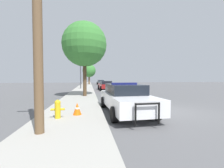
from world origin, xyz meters
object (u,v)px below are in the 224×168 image
Objects in this scene: traffic_cone at (77,109)px; tree_sidewalk_near at (85,44)px; traffic_light at (88,64)px; fire_hydrant at (58,108)px; car_background_midblock at (105,85)px; utility_pole at (37,19)px; car_background_distant at (101,82)px; tree_sidewalk_far at (89,71)px; police_car at (125,98)px.

tree_sidewalk_near is at bearing 88.82° from traffic_cone.
traffic_cone is at bearing -91.44° from traffic_light.
car_background_midblock is at bearing 76.86° from fire_hydrant.
utility_pole is 9.77m from tree_sidewalk_near.
fire_hydrant is at bearing -93.79° from traffic_light.
car_background_distant is at bearing 79.20° from traffic_light.
tree_sidewalk_far is at bearing 87.59° from utility_pole.
traffic_light is at bearing 88.56° from traffic_cone.
utility_pole is 18.58m from car_background_midblock.
fire_hydrant is 0.16× the size of car_background_midblock.
car_background_distant is (3.41, 17.85, -3.39)m from traffic_light.
car_background_midblock is 19.89m from car_background_distant.
fire_hydrant is 0.14× the size of tree_sidewalk_far.
car_background_distant is at bearing 83.82° from traffic_cone.
car_background_distant is (4.82, 37.80, -2.88)m from utility_pole.
utility_pole is (-3.41, -2.88, 2.79)m from police_car.
car_background_distant is at bearing 82.52° from tree_sidewalk_near.
tree_sidewalk_near is at bearing -100.32° from car_background_distant.
car_background_midblock is 1.05× the size of car_background_distant.
utility_pole reaches higher than car_background_midblock.
car_background_distant is at bearing 82.72° from fire_hydrant.
tree_sidewalk_far is (-2.43, 19.06, 3.13)m from car_background_midblock.
tree_sidewalk_near reaches higher than utility_pole.
car_background_distant reaches higher than fire_hydrant.
car_background_distant is at bearing 82.73° from utility_pole.
tree_sidewalk_far is (1.56, 36.99, 0.29)m from utility_pole.
utility_pole reaches higher than car_background_distant.
traffic_light is at bearing -90.49° from tree_sidewalk_far.
traffic_light is 1.19× the size of car_background_midblock.
traffic_light reaches higher than car_background_distant.
traffic_light is at bearing 86.21° from fire_hydrant.
police_car is 8.25m from tree_sidewalk_near.
fire_hydrant is 36.41m from car_background_distant.
tree_sidewalk_far is at bearing 89.08° from tree_sidewalk_near.
utility_pole is at bearing -113.71° from traffic_cone.
tree_sidewalk_far is at bearing -168.85° from car_background_distant.
police_car is 6.91× the size of fire_hydrant.
police_car is at bearing -95.15° from car_background_distant.
tree_sidewalk_far is at bearing 89.51° from traffic_light.
police_car is 1.19× the size of car_background_distant.
traffic_cone is (0.97, 2.20, -3.17)m from utility_pole.
police_car is 34.95m from car_background_distant.
car_background_midblock is 16.02m from traffic_cone.
tree_sidewalk_near is (-3.70, -28.20, 4.29)m from car_background_distant.
traffic_light is 4.68m from car_background_midblock.
utility_pole is 12.04× the size of traffic_cone.
car_background_midblock is at bearing -94.56° from police_car.
police_car is at bearing 15.58° from traffic_cone.
police_car is 9.70× the size of traffic_cone.
traffic_light reaches higher than police_car.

